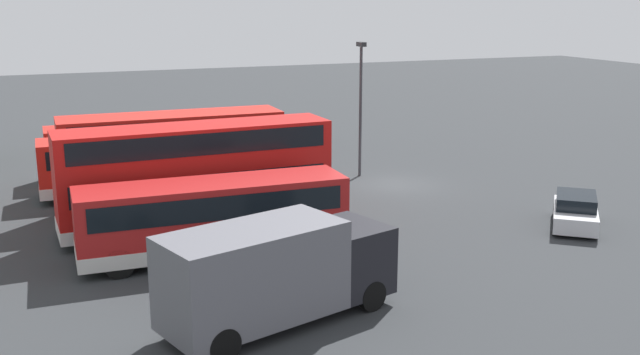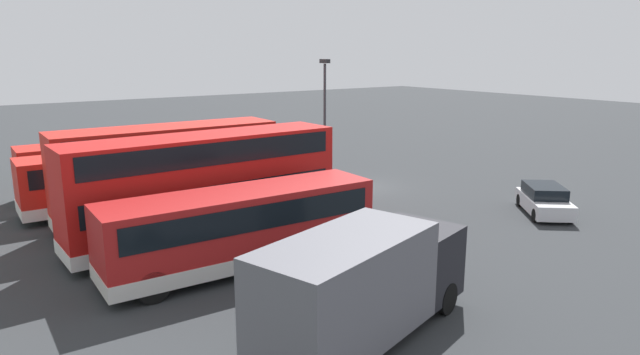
# 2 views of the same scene
# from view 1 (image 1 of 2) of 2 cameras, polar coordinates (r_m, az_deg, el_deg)

# --- Properties ---
(ground_plane) EXTENTS (140.00, 140.00, 0.00)m
(ground_plane) POSITION_cam_1_polar(r_m,az_deg,el_deg) (39.61, 5.89, -0.56)
(ground_plane) COLOR #2D3033
(bus_single_deck_near_end) EXTENTS (2.92, 10.38, 2.95)m
(bus_single_deck_near_end) POSITION_cam_1_polar(r_m,az_deg,el_deg) (28.50, -8.23, -2.94)
(bus_single_deck_near_end) COLOR #A51919
(bus_single_deck_near_end) RESTS_ON ground
(bus_double_decker_second) EXTENTS (2.82, 11.62, 4.55)m
(bus_double_decker_second) POSITION_cam_1_polar(r_m,az_deg,el_deg) (31.74, -9.55, 0.28)
(bus_double_decker_second) COLOR #B71411
(bus_double_decker_second) RESTS_ON ground
(bus_double_decker_third) EXTENTS (2.81, 10.27, 4.55)m
(bus_double_decker_third) POSITION_cam_1_polar(r_m,az_deg,el_deg) (35.00, -11.31, 1.45)
(bus_double_decker_third) COLOR red
(bus_double_decker_third) RESTS_ON ground
(bus_single_deck_fourth) EXTENTS (2.90, 12.09, 2.95)m
(bus_single_deck_fourth) POSITION_cam_1_polar(r_m,az_deg,el_deg) (38.66, -12.18, 1.32)
(bus_single_deck_fourth) COLOR red
(bus_single_deck_fourth) RESTS_ON ground
(bus_single_deck_fifth) EXTENTS (2.86, 11.72, 2.95)m
(bus_single_deck_fifth) POSITION_cam_1_polar(r_m,az_deg,el_deg) (42.34, -12.70, 2.36)
(bus_single_deck_fifth) COLOR red
(bus_single_deck_fifth) RESTS_ON ground
(box_truck_blue) EXTENTS (4.49, 7.90, 3.20)m
(box_truck_blue) POSITION_cam_1_polar(r_m,az_deg,el_deg) (22.45, -3.40, -7.23)
(box_truck_blue) COLOR #595960
(box_truck_blue) RESTS_ON ground
(car_hatchback_silver) EXTENTS (4.44, 3.31, 1.43)m
(car_hatchback_silver) POSITION_cam_1_polar(r_m,az_deg,el_deg) (49.71, -0.71, 3.27)
(car_hatchback_silver) COLOR silver
(car_hatchback_silver) RESTS_ON ground
(car_small_green) EXTENTS (4.20, 3.94, 1.43)m
(car_small_green) POSITION_cam_1_polar(r_m,az_deg,el_deg) (33.91, 19.20, -2.50)
(car_small_green) COLOR silver
(car_small_green) RESTS_ON ground
(lamp_post_tall) EXTENTS (0.70, 0.30, 7.43)m
(lamp_post_tall) POSITION_cam_1_polar(r_m,az_deg,el_deg) (40.66, 3.17, 6.16)
(lamp_post_tall) COLOR #38383D
(lamp_post_tall) RESTS_ON ground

